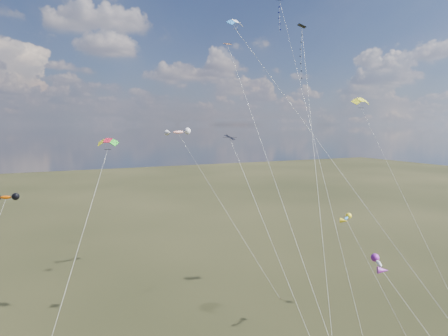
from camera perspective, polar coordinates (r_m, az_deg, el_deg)
name	(u,v)px	position (r m, az deg, el deg)	size (l,w,h in m)	color
diamond_black_high	(303,69)	(45.67, 11.21, 13.75)	(10.78, 20.46, 35.05)	black
diamond_navy_tall	(286,39)	(57.01, 8.81, 17.81)	(8.74, 29.02, 41.45)	#0F1748
diamond_black_mid	(258,207)	(34.14, 4.89, -5.59)	(4.43, 14.16, 22.99)	black
diamond_orange_center	(263,146)	(39.32, 5.60, 3.12)	(0.82, 24.24, 33.15)	orange
parafoil_yellow	(362,101)	(59.61, 19.06, 9.09)	(2.64, 18.73, 28.06)	yellow
parafoil_blue_white	(238,25)	(47.10, 2.06, 19.77)	(12.46, 28.42, 35.93)	blue
parafoil_tricolor	(107,142)	(39.37, -16.38, 3.54)	(10.46, 13.64, 22.93)	yellow
novelty_orange_black	(5,198)	(50.56, -28.76, -3.78)	(7.36, 8.23, 16.36)	#C54700
novelty_white_purple	(380,265)	(34.28, 21.35, -12.72)	(7.08, 9.63, 13.47)	white
novelty_redwhite_stripe	(179,132)	(65.59, -6.52, 5.06)	(10.42, 18.84, 23.34)	red
novelty_blue_yellow	(347,219)	(47.56, 17.14, -6.99)	(3.37, 9.76, 13.78)	blue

